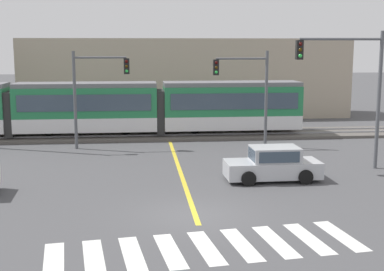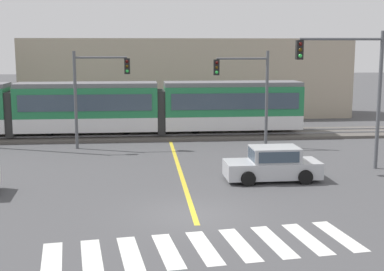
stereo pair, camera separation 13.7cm
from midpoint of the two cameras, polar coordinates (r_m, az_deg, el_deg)
name	(u,v)px [view 2 (the right image)]	position (r m, az deg, el deg)	size (l,w,h in m)	color
ground_plane	(194,215)	(19.13, 0.43, -8.51)	(200.00, 200.00, 0.00)	#474749
track_bed	(169,135)	(35.46, -2.37, 0.03)	(120.00, 4.00, 0.18)	#56514C
rail_near	(169,135)	(34.73, -2.30, 0.07)	(120.00, 0.08, 0.10)	#939399
rail_far	(168,131)	(36.15, -2.43, 0.44)	(120.00, 0.08, 0.10)	#939399
light_rail_tram	(88,107)	(35.30, -10.98, 3.03)	(28.00, 2.64, 3.43)	silver
crosswalk_stripe_0	(52,261)	(15.78, -14.49, -12.81)	(0.56, 2.80, 0.01)	silver
crosswalk_stripe_1	(92,257)	(15.78, -10.39, -12.66)	(0.56, 2.80, 0.01)	silver
crosswalk_stripe_2	(130,254)	(15.86, -6.33, -12.45)	(0.56, 2.80, 0.01)	silver
crosswalk_stripe_3	(168,251)	(16.01, -2.32, -12.18)	(0.56, 2.80, 0.01)	silver
crosswalk_stripe_4	(204,248)	(16.23, 1.58, -11.86)	(0.56, 2.80, 0.01)	silver
crosswalk_stripe_5	(240,244)	(16.53, 5.35, -11.50)	(0.56, 2.80, 0.01)	silver
crosswalk_stripe_6	(274,242)	(16.89, 8.96, -11.11)	(0.56, 2.80, 0.01)	silver
crosswalk_stripe_7	(307,239)	(17.31, 12.40, -10.70)	(0.56, 2.80, 0.01)	silver
crosswalk_stripe_8	(339,236)	(17.79, 15.65, -10.27)	(0.56, 2.80, 0.01)	silver
lane_centre_line	(180,171)	(25.72, -1.15, -3.79)	(0.20, 15.93, 0.01)	gold
sedan_crossing	(272,165)	(24.08, 8.74, -3.12)	(4.22, 1.96, 1.52)	#B7BABF
traffic_light_mid_right	(353,78)	(26.61, 16.91, 5.87)	(4.25, 0.38, 6.64)	#515459
traffic_light_far_right	(248,84)	(31.49, 6.17, 5.44)	(3.25, 0.38, 5.67)	#515459
traffic_light_far_left	(94,84)	(31.40, -10.24, 5.38)	(3.25, 0.38, 5.65)	#515459
building_backdrop_far	(187,78)	(45.87, -0.46, 6.19)	(27.05, 6.00, 6.54)	tan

